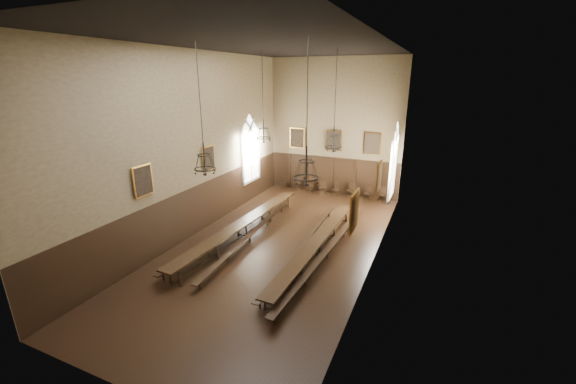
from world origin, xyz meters
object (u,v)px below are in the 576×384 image
Objects in this scene: chair_4 at (336,192)px; chair_1 at (297,187)px; chair_0 at (285,185)px; chandelier_back_right at (334,140)px; bench_right_inner at (303,246)px; chandelier_front_left at (204,161)px; bench_left_outer at (228,234)px; bench_left_inner at (250,237)px; chair_6 at (367,196)px; table_right at (315,249)px; chair_2 at (310,188)px; chair_7 at (382,197)px; chair_3 at (322,190)px; chandelier_front_right at (306,170)px; chandelier_back_left at (264,132)px; table_left at (243,230)px; bench_right_outer at (327,252)px; chair_5 at (350,193)px.

chair_1 is at bearing -166.97° from chair_4.
chandelier_back_right reaches higher than chair_0.
chandelier_front_left reaches higher than bench_right_inner.
chair_4 is at bearing 71.04° from bench_left_outer.
chair_6 is at bearing 65.21° from bench_left_inner.
chair_2 reaches higher than table_right.
chair_6 is 0.91m from chair_7.
chair_7 is (4.03, 0.03, 0.02)m from chair_3.
chair_6 is at bearing 81.73° from chandelier_back_right.
chair_2 reaches higher than bench_right_inner.
chair_2 is (-0.07, 8.74, 0.02)m from bench_left_inner.
chandelier_back_right is (-0.23, 3.07, 4.40)m from table_right.
bench_left_inner is at bearing -105.63° from chair_3.
chandelier_front_right is (-0.35, -10.70, 4.25)m from chair_6.
chair_4 is at bearing 65.58° from chandelier_back_left.
chandelier_front_right is (0.91, -2.21, 4.25)m from bench_right_inner.
chair_0 is (-1.40, 8.36, -0.14)m from table_left.
chair_7 is (4.98, -0.07, 0.01)m from chair_2.
chair_1 is (-4.45, 8.80, -0.12)m from table_right.
chair_4 is 7.73m from chandelier_back_left.
chair_7 is 11.59m from chandelier_front_right.
chandelier_back_right is at bearing -1.21° from chandelier_back_left.
bench_left_outer is at bearing -179.69° from table_right.
chair_6 is (4.00, 8.66, 0.01)m from bench_left_inner.
chair_4 is at bearing 103.44° from chandelier_back_right.
table_right is at bearing -95.46° from chair_6.
chair_2 is (-3.48, 8.81, -0.09)m from table_right.
bench_right_inner is 10.39× the size of chair_2.
chair_6 reaches higher than bench_left_inner.
chair_0 is at bearing 132.25° from chandelier_back_right.
bench_left_outer is 10.08× the size of chair_6.
table_right is at bearing -37.33° from chandelier_back_left.
chair_2 is at bearing 177.22° from chair_6.
chair_3 is at bearing -168.19° from chair_7.
chandelier_back_left is at bearing 146.34° from bench_right_outer.
bench_right_inner is at bearing -3.37° from table_left.
bench_right_outer is 8.70m from chair_6.
chair_2 is 0.92× the size of chair_5.
chair_7 is (0.94, 8.71, -0.01)m from bench_right_outer.
bench_left_inner is at bearing 4.48° from bench_left_outer.
table_left is 2.37× the size of chandelier_back_left.
chandelier_back_right is at bearing -42.62° from chair_0.
chair_5 is at bearing 93.82° from table_right.
table_left is at bearing 150.52° from chandelier_front_right.
chair_1 is 0.19× the size of chandelier_back_left.
chandelier_back_left is 5.26m from chandelier_front_left.
chair_0 is 0.18× the size of chandelier_front_left.
chair_3 is 11.69m from chandelier_front_left.
chair_2 is (-4.03, 8.78, -0.02)m from bench_right_outer.
chair_0 is 1.95m from chair_2.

